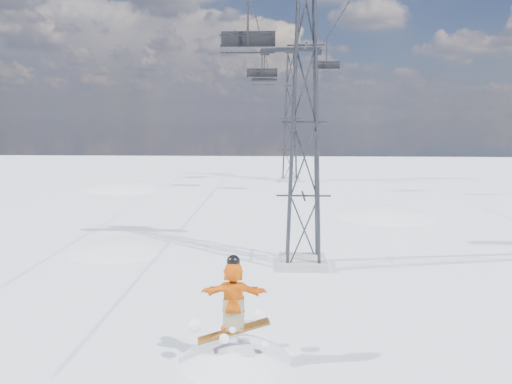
{
  "coord_description": "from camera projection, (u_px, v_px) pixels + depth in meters",
  "views": [
    {
      "loc": [
        -0.13,
        -10.64,
        5.76
      ],
      "look_at": [
        -0.84,
        4.68,
        3.39
      ],
      "focal_mm": 35.0,
      "sensor_mm": 36.0,
      "label": 1
    }
  ],
  "objects": [
    {
      "name": "haul_cables",
      "position": [
        296.0,
        27.0,
        28.93
      ],
      "size": [
        4.46,
        51.0,
        0.06
      ],
      "color": "black",
      "rests_on": "ground"
    },
    {
      "name": "lift_chair_mid",
      "position": [
        326.0,
        66.0,
        33.54
      ],
      "size": [
        1.83,
        0.53,
        2.27
      ],
      "color": "black",
      "rests_on": "ground"
    },
    {
      "name": "lift_chair_extra",
      "position": [
        264.0,
        79.0,
        40.85
      ],
      "size": [
        2.13,
        0.61,
        2.64
      ],
      "color": "black",
      "rests_on": "ground"
    },
    {
      "name": "lift_chair_far",
      "position": [
        262.0,
        74.0,
        35.52
      ],
      "size": [
        2.19,
        0.63,
        2.72
      ],
      "color": "black",
      "rests_on": "ground"
    },
    {
      "name": "lift_tower_far",
      "position": [
        290.0,
        119.0,
        43.08
      ],
      "size": [
        5.2,
        1.8,
        11.43
      ],
      "color": "#999999",
      "rests_on": "ground"
    },
    {
      "name": "lift_chair_near",
      "position": [
        248.0,
        41.0,
        19.8
      ],
      "size": [
        2.18,
        0.63,
        2.7
      ],
      "color": "black",
      "rests_on": "ground"
    },
    {
      "name": "ground",
      "position": [
        283.0,
        370.0,
        11.37
      ],
      "size": [
        120.0,
        120.0,
        0.0
      ],
      "primitive_type": "plane",
      "color": "white",
      "rests_on": "ground"
    },
    {
      "name": "lift_tower_near",
      "position": [
        305.0,
        123.0,
        18.4
      ],
      "size": [
        5.2,
        1.8,
        11.43
      ],
      "color": "#999999",
      "rests_on": "ground"
    },
    {
      "name": "snow_terrain",
      "position": [
        210.0,
        342.0,
        34.02
      ],
      "size": [
        39.0,
        37.0,
        22.0
      ],
      "color": "white",
      "rests_on": "ground"
    }
  ]
}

